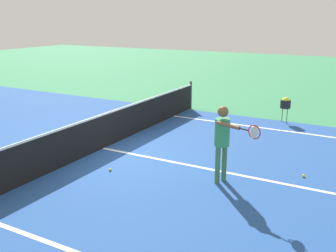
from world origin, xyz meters
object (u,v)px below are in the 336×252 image
object	(u,v)px
player_near	(223,136)
ball_hopper	(286,103)
tennis_ball_mid_court	(304,176)
tennis_ball_near_net	(110,170)
net	(102,131)

from	to	relation	value
player_near	ball_hopper	bearing A→B (deg)	-0.40
player_near	tennis_ball_mid_court	xyz separation A→B (m)	(1.16, -1.52, -1.02)
ball_hopper	tennis_ball_mid_court	size ratio (longest dim) A/B	13.25
ball_hopper	tennis_ball_near_net	distance (m)	6.88
ball_hopper	player_near	bearing A→B (deg)	179.60
player_near	ball_hopper	world-z (taller)	player_near
player_near	tennis_ball_near_net	world-z (taller)	player_near
net	player_near	size ratio (longest dim) A/B	6.56
ball_hopper	tennis_ball_near_net	world-z (taller)	ball_hopper
net	tennis_ball_mid_court	world-z (taller)	net
player_near	tennis_ball_mid_court	world-z (taller)	player_near
net	tennis_ball_mid_court	xyz separation A→B (m)	(0.59, -5.19, -0.46)
ball_hopper	tennis_ball_mid_court	bearing A→B (deg)	-162.03
tennis_ball_mid_court	ball_hopper	bearing A→B (deg)	17.97
tennis_ball_near_net	tennis_ball_mid_court	world-z (taller)	same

